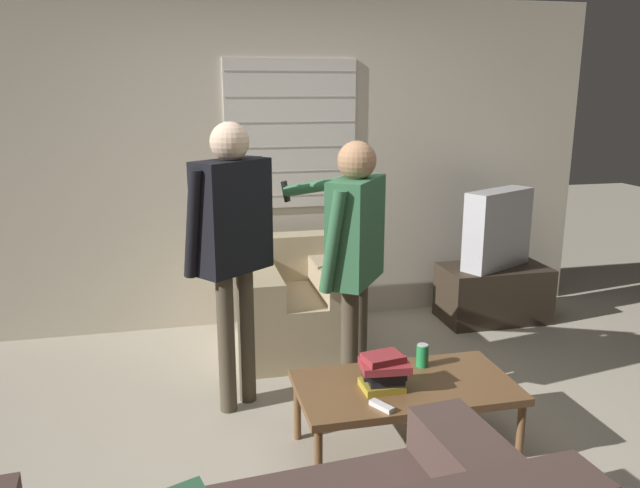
{
  "coord_description": "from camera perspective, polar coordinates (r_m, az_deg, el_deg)",
  "views": [
    {
      "loc": [
        -0.76,
        -2.82,
        1.87
      ],
      "look_at": [
        0.01,
        0.54,
        1.0
      ],
      "focal_mm": 35.0,
      "sensor_mm": 36.0,
      "label": 1
    }
  ],
  "objects": [
    {
      "name": "armchair_beige",
      "position": [
        4.59,
        -2.31,
        -5.51
      ],
      "size": [
        0.77,
        0.9,
        0.78
      ],
      "rotation": [
        0.0,
        0.0,
        3.14
      ],
      "color": "tan",
      "rests_on": "ground_plane"
    },
    {
      "name": "ground_plane",
      "position": [
        3.47,
        1.94,
        -18.47
      ],
      "size": [
        16.0,
        16.0,
        0.0
      ],
      "primitive_type": "plane",
      "color": "#B2A893"
    },
    {
      "name": "wall_back",
      "position": [
        4.95,
        -3.98,
        7.27
      ],
      "size": [
        5.2,
        0.08,
        2.55
      ],
      "color": "beige",
      "rests_on": "ground_plane"
    },
    {
      "name": "spare_remote",
      "position": [
        3.05,
        5.66,
        -14.54
      ],
      "size": [
        0.1,
        0.13,
        0.02
      ],
      "rotation": [
        0.0,
        0.0,
        0.51
      ],
      "color": "white",
      "rests_on": "coffee_table"
    },
    {
      "name": "coffee_table",
      "position": [
        3.32,
        7.82,
        -13.08
      ],
      "size": [
        1.12,
        0.59,
        0.39
      ],
      "color": "brown",
      "rests_on": "ground_plane"
    },
    {
      "name": "tv",
      "position": [
        5.2,
        15.91,
        1.34
      ],
      "size": [
        0.67,
        0.47,
        0.63
      ],
      "rotation": [
        0.0,
        0.0,
        3.61
      ],
      "color": "#B2B2B7",
      "rests_on": "tv_stand"
    },
    {
      "name": "book_stack",
      "position": [
        3.19,
        5.84,
        -11.55
      ],
      "size": [
        0.25,
        0.21,
        0.19
      ],
      "color": "gold",
      "rests_on": "coffee_table"
    },
    {
      "name": "person_left_standing",
      "position": [
        3.56,
        -8.09,
        1.15
      ],
      "size": [
        0.54,
        0.81,
        1.69
      ],
      "rotation": [
        0.0,
        0.0,
        0.65
      ],
      "color": "#4C4233",
      "rests_on": "ground_plane"
    },
    {
      "name": "person_right_standing",
      "position": [
        3.52,
        3.11,
        0.03
      ],
      "size": [
        0.55,
        0.81,
        1.59
      ],
      "rotation": [
        0.0,
        0.0,
        0.95
      ],
      "color": "#4C4233",
      "rests_on": "ground_plane"
    },
    {
      "name": "tv_stand",
      "position": [
        5.34,
        15.54,
        -4.34
      ],
      "size": [
        0.85,
        0.48,
        0.45
      ],
      "color": "#33281E",
      "rests_on": "ground_plane"
    },
    {
      "name": "soda_can",
      "position": [
        3.48,
        9.35,
        -10.02
      ],
      "size": [
        0.07,
        0.07,
        0.13
      ],
      "color": "#238E47",
      "rests_on": "coffee_table"
    }
  ]
}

